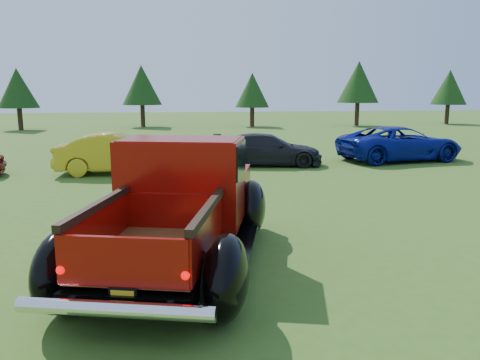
{
  "coord_description": "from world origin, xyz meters",
  "views": [
    {
      "loc": [
        -1.06,
        -8.67,
        2.81
      ],
      "look_at": [
        0.32,
        0.2,
        1.12
      ],
      "focal_mm": 35.0,
      "sensor_mm": 36.0,
      "label": 1
    }
  ],
  "objects": [
    {
      "name": "tree_far_east",
      "position": [
        24.0,
        30.5,
        3.25
      ],
      "size": [
        3.07,
        3.07,
        4.8
      ],
      "color": "#332114",
      "rests_on": "ground"
    },
    {
      "name": "show_car_yellow",
      "position": [
        -2.75,
        8.01,
        0.7
      ],
      "size": [
        4.29,
        1.6,
        1.4
      ],
      "primitive_type": "imported",
      "rotation": [
        0.0,
        0.0,
        1.54
      ],
      "color": "gold",
      "rests_on": "ground"
    },
    {
      "name": "pickup_truck",
      "position": [
        -0.83,
        -0.88,
        0.98
      ],
      "size": [
        3.76,
        5.89,
        2.06
      ],
      "rotation": [
        0.0,
        0.0,
        -0.27
      ],
      "color": "black",
      "rests_on": "ground"
    },
    {
      "name": "tree_mid_left",
      "position": [
        -3.0,
        31.0,
        3.38
      ],
      "size": [
        3.2,
        3.2,
        5.0
      ],
      "color": "#332114",
      "rests_on": "ground"
    },
    {
      "name": "show_car_grey",
      "position": [
        2.78,
        9.05,
        0.61
      ],
      "size": [
        4.45,
        2.35,
        1.23
      ],
      "primitive_type": "imported",
      "rotation": [
        0.0,
        0.0,
        1.42
      ],
      "color": "black",
      "rests_on": "ground"
    },
    {
      "name": "tree_east",
      "position": [
        15.0,
        29.5,
        3.66
      ],
      "size": [
        3.46,
        3.46,
        5.4
      ],
      "color": "#332114",
      "rests_on": "ground"
    },
    {
      "name": "show_car_blue",
      "position": [
        8.5,
        9.44,
        0.71
      ],
      "size": [
        5.41,
        3.06,
        1.43
      ],
      "primitive_type": "imported",
      "rotation": [
        0.0,
        0.0,
        1.71
      ],
      "color": "navy",
      "rests_on": "ground"
    },
    {
      "name": "ground",
      "position": [
        0.0,
        0.0,
        0.0
      ],
      "size": [
        120.0,
        120.0,
        0.0
      ],
      "primitive_type": "plane",
      "color": "#385E1B",
      "rests_on": "ground"
    },
    {
      "name": "tree_mid_right",
      "position": [
        6.0,
        30.0,
        2.97
      ],
      "size": [
        2.82,
        2.82,
        4.4
      ],
      "color": "#332114",
      "rests_on": "ground"
    },
    {
      "name": "tree_west",
      "position": [
        -12.0,
        29.0,
        3.11
      ],
      "size": [
        2.94,
        2.94,
        4.6
      ],
      "color": "#332114",
      "rests_on": "ground"
    }
  ]
}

